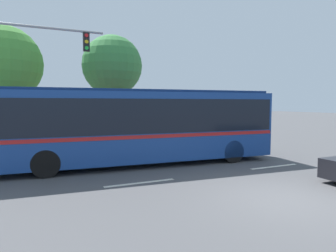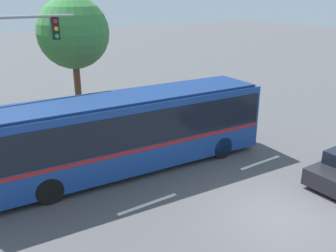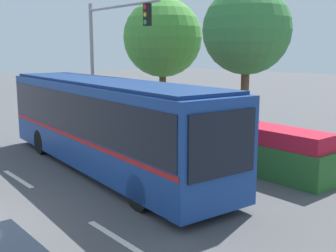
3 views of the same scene
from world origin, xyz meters
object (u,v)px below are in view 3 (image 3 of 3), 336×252
at_px(city_bus, 104,119).
at_px(street_tree_left, 163,38).
at_px(traffic_light_pole, 107,48).
at_px(street_tree_centre, 247,31).

bearing_deg(city_bus, street_tree_left, 131.74).
distance_m(traffic_light_pole, street_tree_left, 4.18).
bearing_deg(traffic_light_pole, street_tree_centre, 34.69).
bearing_deg(street_tree_left, city_bus, -52.20).
height_order(city_bus, street_tree_left, street_tree_left).
bearing_deg(street_tree_centre, street_tree_left, 176.88).
xyz_separation_m(city_bus, street_tree_left, (-5.55, 7.16, 3.06)).
relative_size(street_tree_left, street_tree_centre, 1.01).
distance_m(city_bus, street_tree_centre, 7.57).
bearing_deg(street_tree_centre, city_bus, -95.25).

